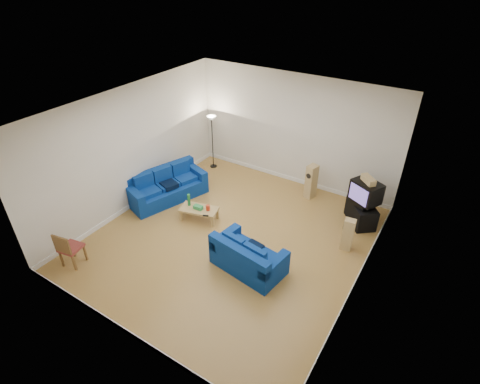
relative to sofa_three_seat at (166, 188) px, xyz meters
The scene contains 16 objects.
room 2.85m from the sofa_three_seat, 12.21° to the right, with size 6.01×6.51×3.21m.
sofa_three_seat is the anchor object (origin of this frame).
sofa_loveseat 3.58m from the sofa_three_seat, 20.02° to the right, with size 1.65×1.08×0.77m.
coffee_table 1.45m from the sofa_three_seat, 13.95° to the right, with size 1.04×0.70×0.34m.
bottle 1.18m from the sofa_three_seat, 17.94° to the right, with size 0.08×0.08×0.33m, color #197233.
tissue_box 1.45m from the sofa_three_seat, 14.71° to the right, with size 0.23×0.13×0.10m, color green.
red_canister 1.67m from the sofa_three_seat, ahead, with size 0.10×0.10×0.14m, color red.
remote 1.82m from the sofa_three_seat, 16.41° to the right, with size 0.14×0.04×0.02m, color black.
tv_stand 5.22m from the sofa_three_seat, 19.30° to the left, with size 0.90×0.50×0.55m, color black.
av_receiver 5.21m from the sofa_three_seat, 18.87° to the left, with size 0.48×0.39×0.11m, color black.
television 5.26m from the sofa_three_seat, 19.28° to the left, with size 0.83×0.75×0.53m.
centre_speaker 5.31m from the sofa_three_seat, 19.24° to the left, with size 0.42×0.17×0.15m, color tan.
speaker_left 4.01m from the sofa_three_seat, 32.58° to the left, with size 0.30×0.34×0.99m.
speaker_right 4.99m from the sofa_three_seat, ahead, with size 0.27×0.21×0.82m.
floor_lamp 2.42m from the sofa_three_seat, 88.52° to the left, with size 0.29×0.29×1.70m.
dining_chair 3.16m from the sofa_three_seat, 88.77° to the right, with size 0.49×0.49×0.88m.
Camera 1 is at (3.89, -5.80, 5.78)m, focal length 28.00 mm.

